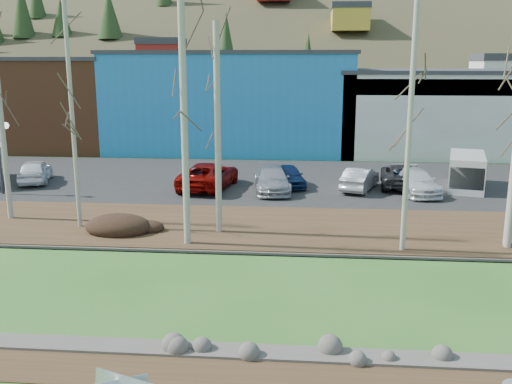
# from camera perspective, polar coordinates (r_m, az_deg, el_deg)

# --- Properties ---
(dirt_strip) EXTENTS (80.00, 1.80, 0.03)m
(dirt_strip) POSITION_cam_1_polar(r_m,az_deg,el_deg) (14.71, 3.32, -17.86)
(dirt_strip) COLOR #382616
(dirt_strip) RESTS_ON ground
(near_bank_rocks) EXTENTS (80.00, 0.80, 0.50)m
(near_bank_rocks) POSITION_cam_1_polar(r_m,az_deg,el_deg) (15.58, 3.44, -16.02)
(near_bank_rocks) COLOR #47423D
(near_bank_rocks) RESTS_ON ground
(river) EXTENTS (80.00, 8.00, 0.90)m
(river) POSITION_cam_1_polar(r_m,az_deg,el_deg) (19.27, 3.80, -10.09)
(river) COLOR black
(river) RESTS_ON ground
(far_bank_rocks) EXTENTS (80.00, 0.80, 0.46)m
(far_bank_rocks) POSITION_cam_1_polar(r_m,az_deg,el_deg) (23.10, 4.04, -6.10)
(far_bank_rocks) COLOR #47423D
(far_bank_rocks) RESTS_ON ground
(far_bank) EXTENTS (80.00, 7.00, 0.15)m
(far_bank) POSITION_cam_1_polar(r_m,az_deg,el_deg) (26.12, 4.18, -3.64)
(far_bank) COLOR #382616
(far_bank) RESTS_ON ground
(parking_lot) EXTENTS (80.00, 14.00, 0.14)m
(parking_lot) POSITION_cam_1_polar(r_m,az_deg,el_deg) (36.30, 4.46, 1.11)
(parking_lot) COLOR black
(parking_lot) RESTS_ON ground
(building_brick) EXTENTS (16.32, 12.24, 7.80)m
(building_brick) POSITION_cam_1_polar(r_m,az_deg,el_deg) (55.28, -21.29, 8.40)
(building_brick) COLOR brown
(building_brick) RESTS_ON ground
(building_blue) EXTENTS (20.40, 12.24, 8.30)m
(building_blue) POSITION_cam_1_polar(r_m,az_deg,el_deg) (50.03, -2.24, 9.15)
(building_blue) COLOR #1E75BE
(building_blue) RESTS_ON ground
(building_white) EXTENTS (18.36, 12.24, 6.80)m
(building_white) POSITION_cam_1_polar(r_m,az_deg,el_deg) (51.03, 18.45, 7.74)
(building_white) COLOR beige
(building_white) RESTS_ON ground
(dirt_mound) EXTENTS (2.94, 2.08, 0.58)m
(dirt_mound) POSITION_cam_1_polar(r_m,az_deg,el_deg) (25.96, -13.60, -3.25)
(dirt_mound) COLOR black
(dirt_mound) RESTS_ON far_bank
(birch_0) EXTENTS (0.25, 0.25, 10.18)m
(birch_0) POSITION_cam_1_polar(r_m,az_deg,el_deg) (29.08, -24.20, 7.34)
(birch_0) COLOR #B8B3A6
(birch_0) RESTS_ON far_bank
(birch_1) EXTENTS (0.19, 0.19, 11.19)m
(birch_1) POSITION_cam_1_polar(r_m,az_deg,el_deg) (26.40, -17.99, 8.48)
(birch_1) COLOR #B8B3A6
(birch_1) RESTS_ON far_bank
(birch_2) EXTENTS (0.27, 0.27, 8.99)m
(birch_2) POSITION_cam_1_polar(r_m,az_deg,el_deg) (24.48, -3.86, 6.18)
(birch_2) COLOR #B8B3A6
(birch_2) RESTS_ON far_bank
(birch_3) EXTENTS (0.28, 0.28, 10.62)m
(birch_3) POSITION_cam_1_polar(r_m,az_deg,el_deg) (22.89, -7.21, 7.68)
(birch_3) COLOR #B8B3A6
(birch_3) RESTS_ON far_bank
(birch_4) EXTENTS (0.21, 0.21, 10.06)m
(birch_4) POSITION_cam_1_polar(r_m,az_deg,el_deg) (22.68, 15.12, 6.57)
(birch_4) COLOR #B8B3A6
(birch_4) RESTS_ON far_bank
(car_0) EXTENTS (2.84, 4.53, 1.44)m
(car_0) POSITION_cam_1_polar(r_m,az_deg,el_deg) (37.88, -21.22, 1.98)
(car_0) COLOR white
(car_0) RESTS_ON parking_lot
(car_1) EXTENTS (3.29, 5.83, 1.54)m
(car_1) POSITION_cam_1_polar(r_m,az_deg,el_deg) (33.83, -4.75, 1.67)
(car_1) COLOR #810905
(car_1) RESTS_ON parking_lot
(car_2) EXTENTS (2.49, 4.98, 1.39)m
(car_2) POSITION_cam_1_polar(r_m,az_deg,el_deg) (32.96, 1.63, 1.28)
(car_2) COLOR #9A9BA1
(car_2) RESTS_ON parking_lot
(car_3) EXTENTS (2.45, 4.02, 1.28)m
(car_3) POSITION_cam_1_polar(r_m,az_deg,el_deg) (34.29, 3.28, 1.63)
(car_3) COLOR #11234D
(car_3) RESTS_ON parking_lot
(car_4) EXTENTS (2.64, 4.24, 1.32)m
(car_4) POSITION_cam_1_polar(r_m,az_deg,el_deg) (33.82, 10.36, 1.31)
(car_4) COLOR #B7B6B9
(car_4) RESTS_ON parking_lot
(car_5) EXTENTS (2.77, 5.11, 1.36)m
(car_5) POSITION_cam_1_polar(r_m,az_deg,el_deg) (35.23, 14.25, 1.62)
(car_5) COLOR #2A292C
(car_5) RESTS_ON parking_lot
(car_6) EXTENTS (2.59, 4.87, 1.34)m
(car_6) POSITION_cam_1_polar(r_m,az_deg,el_deg) (33.70, 15.66, 1.01)
(car_6) COLOR silver
(car_6) RESTS_ON parking_lot
(van_white) EXTENTS (2.97, 4.93, 2.01)m
(van_white) POSITION_cam_1_polar(r_m,az_deg,el_deg) (35.73, 20.29, 1.90)
(van_white) COLOR silver
(van_white) RESTS_ON parking_lot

